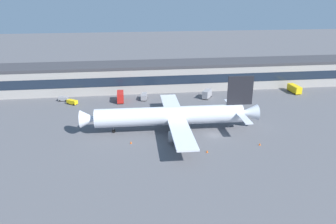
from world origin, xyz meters
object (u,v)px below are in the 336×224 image
Objects in this scene: fuel_truck at (295,89)px; crew_van at (144,96)px; traffic_cone_1 at (260,144)px; catering_truck at (120,97)px; stair_truck at (207,94)px; baggage_tug at (63,98)px; traffic_cone_2 at (207,151)px; airliner at (172,116)px; follow_me_car at (72,102)px; traffic_cone_0 at (131,142)px.

crew_van is (-68.28, -1.01, -0.42)m from fuel_truck.
crew_van is 7.62× the size of traffic_cone_1.
catering_truck is at bearing -169.73° from crew_van.
stair_truck is 26.90m from crew_van.
fuel_truck is 2.17× the size of baggage_tug.
stair_truck is at bearing 75.91° from traffic_cone_2.
stair_truck is 0.75× the size of fuel_truck.
airliner reaches higher than fuel_truck.
fuel_truck is at bearing 53.41° from traffic_cone_1.
follow_me_car is (4.28, -5.07, 0.00)m from baggage_tug.
fuel_truck is 11.56× the size of traffic_cone_2.
catering_truck is at bearing 117.25° from airliner.
traffic_cone_0 is 23.03m from traffic_cone_2.
traffic_cone_2 reaches higher than traffic_cone_1.
catering_truck reaches higher than traffic_cone_1.
follow_me_car is 6.49× the size of traffic_cone_1.
traffic_cone_0 is at bearing 170.35° from traffic_cone_1.
traffic_cone_2 is (-53.99, -52.71, -1.52)m from fuel_truck.
follow_me_car is at bearing -49.82° from baggage_tug.
stair_truck is at bearing 58.68° from airliner.
stair_truck reaches higher than traffic_cone_2.
fuel_truck is 75.47m from traffic_cone_2.
fuel_truck is at bearing 30.21° from traffic_cone_0.
stair_truck is 47.72m from traffic_cone_1.
airliner is 19.34m from traffic_cone_2.
follow_me_car reaches higher than traffic_cone_2.
traffic_cone_0 is at bearing -60.93° from follow_me_car.
stair_truck is (19.93, 32.74, -3.15)m from airliner.
traffic_cone_2 is at bearing -74.54° from crew_van.
follow_me_car is at bearing -178.04° from fuel_truck.
fuel_truck is at bearing 3.78° from stair_truck.
airliner is at bearing -78.65° from crew_van.
fuel_truck reaches higher than crew_van.
airliner is 36.86m from catering_truck.
crew_van is 58.18m from traffic_cone_1.
traffic_cone_2 is at bearing -135.68° from fuel_truck.
follow_me_car reaches higher than traffic_cone_0.
traffic_cone_0 is 0.99× the size of traffic_cone_1.
traffic_cone_2 reaches higher than traffic_cone_0.
baggage_tug is at bearing 120.45° from traffic_cone_0.
crew_van is (-6.92, 34.47, -3.67)m from airliner.
follow_me_car is 46.29m from traffic_cone_0.
airliner is at bearing 148.46° from traffic_cone_1.
follow_me_car is at bearing -178.43° from catering_truck.
catering_truck is at bearing -179.89° from stair_truck.
stair_truck is 56.28m from follow_me_car.
fuel_truck is at bearing 0.85° from crew_van.
catering_truck is at bearing 115.88° from traffic_cone_2.
baggage_tug is 24.25m from catering_truck.
airliner reaches higher than follow_me_car.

